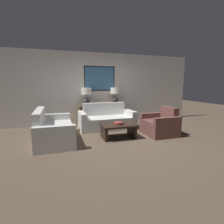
{
  "coord_description": "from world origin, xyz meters",
  "views": [
    {
      "loc": [
        -1.59,
        -4.21,
        1.49
      ],
      "look_at": [
        0.0,
        0.8,
        0.65
      ],
      "focal_mm": 28.0,
      "sensor_mm": 36.0,
      "label": 1
    }
  ],
  "objects_px": {
    "console_table": "(101,114)",
    "couch_by_back_wall": "(107,120)",
    "armchair_near_back_wall": "(160,125)",
    "decorative_bowl": "(118,123)",
    "coffee_table": "(118,128)",
    "table_lamp_left": "(86,94)",
    "couch_by_side": "(53,130)",
    "table_lamp_right": "(115,94)"
  },
  "relations": [
    {
      "from": "decorative_bowl",
      "to": "table_lamp_right",
      "type": "bearing_deg",
      "value": 73.97
    },
    {
      "from": "armchair_near_back_wall",
      "to": "decorative_bowl",
      "type": "bearing_deg",
      "value": 177.31
    },
    {
      "from": "couch_by_back_wall",
      "to": "couch_by_side",
      "type": "relative_size",
      "value": 1.0
    },
    {
      "from": "console_table",
      "to": "decorative_bowl",
      "type": "distance_m",
      "value": 1.88
    },
    {
      "from": "couch_by_back_wall",
      "to": "coffee_table",
      "type": "distance_m",
      "value": 1.15
    },
    {
      "from": "console_table",
      "to": "couch_by_side",
      "type": "height_order",
      "value": "couch_by_side"
    },
    {
      "from": "table_lamp_left",
      "to": "coffee_table",
      "type": "height_order",
      "value": "table_lamp_left"
    },
    {
      "from": "decorative_bowl",
      "to": "couch_by_back_wall",
      "type": "bearing_deg",
      "value": 90.5
    },
    {
      "from": "table_lamp_left",
      "to": "decorative_bowl",
      "type": "xyz_separation_m",
      "value": [
        0.56,
        -1.88,
        -0.71
      ]
    },
    {
      "from": "table_lamp_right",
      "to": "decorative_bowl",
      "type": "relative_size",
      "value": 2.45
    },
    {
      "from": "table_lamp_left",
      "to": "couch_by_back_wall",
      "type": "distance_m",
      "value": 1.24
    },
    {
      "from": "coffee_table",
      "to": "armchair_near_back_wall",
      "type": "relative_size",
      "value": 1.03
    },
    {
      "from": "couch_by_side",
      "to": "coffee_table",
      "type": "xyz_separation_m",
      "value": [
        1.73,
        -0.27,
        -0.0
      ]
    },
    {
      "from": "couch_by_back_wall",
      "to": "armchair_near_back_wall",
      "type": "xyz_separation_m",
      "value": [
        1.31,
        -1.23,
        0.01
      ]
    },
    {
      "from": "couch_by_side",
      "to": "armchair_near_back_wall",
      "type": "height_order",
      "value": "couch_by_side"
    },
    {
      "from": "couch_by_back_wall",
      "to": "decorative_bowl",
      "type": "xyz_separation_m",
      "value": [
        0.01,
        -1.16,
        0.14
      ]
    },
    {
      "from": "table_lamp_left",
      "to": "table_lamp_right",
      "type": "height_order",
      "value": "same"
    },
    {
      "from": "coffee_table",
      "to": "console_table",
      "type": "bearing_deg",
      "value": 90.45
    },
    {
      "from": "table_lamp_left",
      "to": "couch_by_back_wall",
      "type": "xyz_separation_m",
      "value": [
        0.55,
        -0.71,
        -0.85
      ]
    },
    {
      "from": "console_table",
      "to": "couch_by_back_wall",
      "type": "height_order",
      "value": "couch_by_back_wall"
    },
    {
      "from": "couch_by_back_wall",
      "to": "armchair_near_back_wall",
      "type": "distance_m",
      "value": 1.8
    },
    {
      "from": "armchair_near_back_wall",
      "to": "coffee_table",
      "type": "bearing_deg",
      "value": 176.44
    },
    {
      "from": "table_lamp_left",
      "to": "armchair_near_back_wall",
      "type": "relative_size",
      "value": 0.67
    },
    {
      "from": "table_lamp_left",
      "to": "couch_by_back_wall",
      "type": "relative_size",
      "value": 0.34
    },
    {
      "from": "table_lamp_left",
      "to": "decorative_bowl",
      "type": "distance_m",
      "value": 2.09
    },
    {
      "from": "console_table",
      "to": "armchair_near_back_wall",
      "type": "height_order",
      "value": "armchair_near_back_wall"
    },
    {
      "from": "console_table",
      "to": "table_lamp_left",
      "type": "bearing_deg",
      "value": -180.0
    },
    {
      "from": "console_table",
      "to": "table_lamp_right",
      "type": "height_order",
      "value": "table_lamp_right"
    },
    {
      "from": "console_table",
      "to": "couch_by_side",
      "type": "bearing_deg",
      "value": -137.3
    },
    {
      "from": "console_table",
      "to": "coffee_table",
      "type": "height_order",
      "value": "console_table"
    },
    {
      "from": "table_lamp_right",
      "to": "armchair_near_back_wall",
      "type": "distance_m",
      "value": 2.25
    },
    {
      "from": "couch_by_side",
      "to": "console_table",
      "type": "bearing_deg",
      "value": 42.7
    },
    {
      "from": "console_table",
      "to": "couch_by_back_wall",
      "type": "distance_m",
      "value": 0.72
    },
    {
      "from": "console_table",
      "to": "armchair_near_back_wall",
      "type": "bearing_deg",
      "value": -55.93
    },
    {
      "from": "table_lamp_left",
      "to": "couch_by_back_wall",
      "type": "bearing_deg",
      "value": -52.41
    },
    {
      "from": "coffee_table",
      "to": "armchair_near_back_wall",
      "type": "distance_m",
      "value": 1.3
    },
    {
      "from": "couch_by_back_wall",
      "to": "coffee_table",
      "type": "height_order",
      "value": "couch_by_back_wall"
    },
    {
      "from": "couch_by_side",
      "to": "decorative_bowl",
      "type": "height_order",
      "value": "couch_by_side"
    },
    {
      "from": "table_lamp_left",
      "to": "armchair_near_back_wall",
      "type": "distance_m",
      "value": 2.82
    },
    {
      "from": "couch_by_back_wall",
      "to": "coffee_table",
      "type": "bearing_deg",
      "value": -89.27
    },
    {
      "from": "decorative_bowl",
      "to": "armchair_near_back_wall",
      "type": "bearing_deg",
      "value": -2.69
    },
    {
      "from": "table_lamp_right",
      "to": "decorative_bowl",
      "type": "distance_m",
      "value": 2.08
    }
  ]
}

